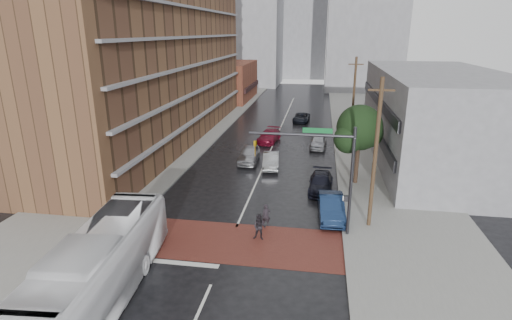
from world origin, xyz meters
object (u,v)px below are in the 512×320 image
(pedestrian_a, at_px, (266,215))
(car_parked_near, at_px, (331,207))
(car_travel_a, at_px, (249,154))
(suv_travel, at_px, (301,118))
(car_travel_c, at_px, (269,136))
(transit_bus, at_px, (97,270))
(car_parked_far, at_px, (318,142))
(car_parked_mid, at_px, (321,183))
(car_travel_b, at_px, (271,161))
(pedestrian_b, at_px, (260,227))

(pedestrian_a, relative_size, car_parked_near, 0.33)
(car_travel_a, bearing_deg, suv_travel, 76.26)
(car_travel_c, bearing_deg, transit_bus, -89.73)
(car_travel_c, distance_m, car_parked_far, 6.05)
(car_parked_near, height_order, car_parked_mid, car_parked_near)
(car_travel_b, height_order, car_parked_near, car_parked_near)
(pedestrian_a, bearing_deg, car_travel_c, 77.82)
(transit_bus, distance_m, pedestrian_a, 11.52)
(pedestrian_b, relative_size, car_travel_b, 0.40)
(transit_bus, bearing_deg, car_travel_a, 77.16)
(car_travel_c, bearing_deg, suv_travel, 82.79)
(transit_bus, xyz_separation_m, suv_travel, (7.56, 42.31, -1.13))
(pedestrian_a, bearing_deg, car_parked_near, 5.99)
(transit_bus, relative_size, car_parked_far, 2.93)
(car_parked_near, bearing_deg, car_travel_a, 121.55)
(pedestrian_a, distance_m, car_parked_mid, 7.88)
(car_travel_b, bearing_deg, car_travel_a, 144.18)
(pedestrian_a, relative_size, pedestrian_b, 0.92)
(suv_travel, bearing_deg, car_travel_c, -101.47)
(car_parked_near, bearing_deg, pedestrian_b, -142.44)
(pedestrian_b, bearing_deg, car_travel_b, 98.12)
(car_parked_far, bearing_deg, transit_bus, -105.64)
(car_travel_b, bearing_deg, pedestrian_b, -91.88)
(pedestrian_b, bearing_deg, car_parked_near, 44.54)
(car_travel_a, height_order, car_travel_b, car_travel_a)
(car_parked_far, bearing_deg, suv_travel, 104.64)
(car_travel_c, distance_m, car_parked_near, 20.62)
(car_travel_c, bearing_deg, car_parked_near, -62.09)
(pedestrian_a, bearing_deg, car_travel_a, 85.86)
(car_travel_b, xyz_separation_m, car_parked_far, (4.46, 7.65, 0.03))
(pedestrian_a, bearing_deg, pedestrian_b, -114.24)
(pedestrian_a, height_order, car_parked_far, pedestrian_a)
(pedestrian_a, distance_m, car_travel_c, 21.61)
(car_travel_b, relative_size, car_parked_far, 0.99)
(transit_bus, distance_m, car_parked_far, 30.73)
(car_travel_b, bearing_deg, car_parked_near, -67.37)
(car_travel_a, distance_m, suv_travel, 20.07)
(transit_bus, xyz_separation_m, car_travel_c, (4.32, 30.64, -1.06))
(car_travel_c, bearing_deg, car_travel_a, -89.01)
(transit_bus, distance_m, car_parked_mid, 19.32)
(pedestrian_b, xyz_separation_m, car_travel_c, (-2.40, 23.31, -0.15))
(car_parked_mid, bearing_deg, car_parked_far, 93.71)
(transit_bus, xyz_separation_m, pedestrian_b, (6.72, 7.33, -0.92))
(transit_bus, height_order, pedestrian_a, transit_bus)
(pedestrian_a, bearing_deg, car_parked_mid, 43.72)
(car_parked_mid, bearing_deg, car_travel_c, 115.27)
(transit_bus, xyz_separation_m, pedestrian_a, (6.89, 9.18, -0.98))
(transit_bus, height_order, pedestrian_b, transit_bus)
(suv_travel, bearing_deg, car_travel_b, -91.08)
(car_travel_b, xyz_separation_m, car_parked_mid, (4.82, -5.16, -0.03))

